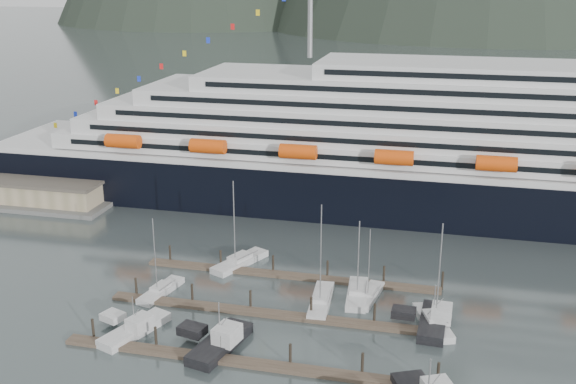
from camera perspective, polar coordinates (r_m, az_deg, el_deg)
name	(u,v)px	position (r m, az deg, el deg)	size (l,w,h in m)	color
ground	(298,329)	(94.47, 0.85, -11.54)	(1600.00, 1600.00, 0.00)	#414B4C
cruise_ship	(507,157)	(140.04, 18.05, 2.86)	(210.00, 30.40, 50.30)	black
warehouse	(18,187)	(157.97, -21.89, 0.41)	(46.00, 20.00, 5.80)	#595956
dock_near	(242,361)	(87.18, -3.88, -14.12)	(48.18, 2.28, 3.20)	#483A2E
dock_mid	(269,313)	(97.95, -1.61, -10.19)	(48.18, 2.28, 3.20)	#483A2E
dock_far	(290,275)	(109.21, 0.17, -7.05)	(48.18, 2.28, 3.20)	#483A2E
sailboat_b	(161,291)	(105.68, -10.70, -8.23)	(4.22, 9.77, 12.94)	beige
sailboat_d	(321,301)	(100.90, 2.81, -9.23)	(3.45, 11.71, 16.45)	beige
sailboat_e	(240,262)	(113.77, -4.10, -5.95)	(7.48, 11.65, 15.54)	beige
sailboat_f	(357,295)	(103.26, 5.89, -8.64)	(3.71, 10.43, 13.21)	beige
sailboat_g	(369,296)	(103.19, 6.90, -8.72)	(3.76, 9.46, 11.81)	beige
sailboat_h	(433,323)	(97.19, 12.16, -10.77)	(6.22, 10.58, 16.11)	beige
trawler_a	(134,328)	(95.42, -12.90, -11.17)	(9.07, 11.44, 6.03)	beige
trawler_b	(219,342)	(90.24, -5.85, -12.50)	(9.18, 11.79, 7.33)	black
trawler_e	(432,321)	(96.81, 12.10, -10.60)	(8.28, 10.86, 6.95)	black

